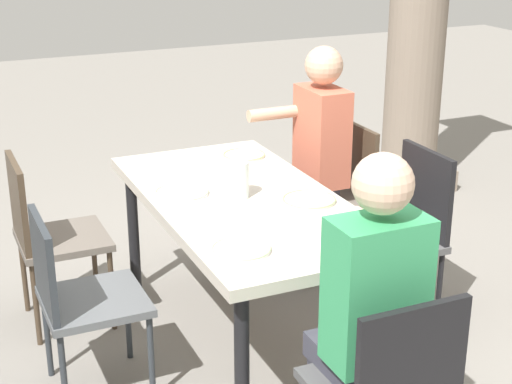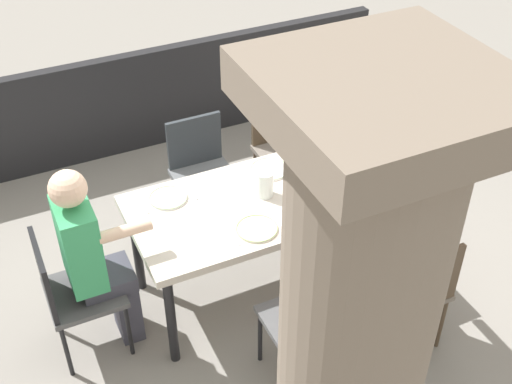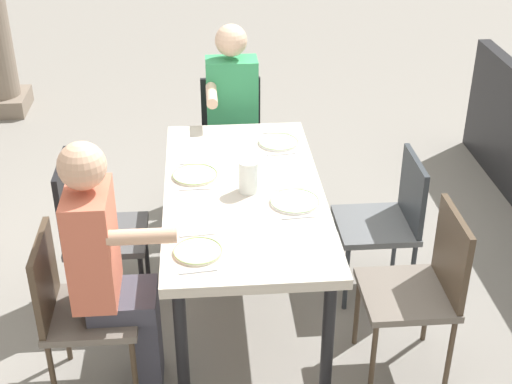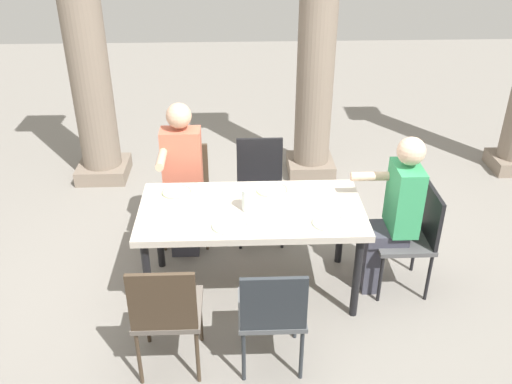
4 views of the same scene
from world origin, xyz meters
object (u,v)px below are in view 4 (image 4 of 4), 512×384
chair_west_south (166,310)px  plate_2 (272,190)px  dining_table (251,216)px  water_pitcher (249,201)px  plate_3 (329,223)px  chair_west_north (185,186)px  stone_column_near (87,58)px  chair_mid_south (272,310)px  plate_0 (177,192)px  diner_man_white (182,174)px  stone_column_centre (316,54)px  plate_1 (230,226)px  chair_head_east (413,233)px  diner_woman_green (394,211)px  chair_mid_north (260,183)px

chair_west_south → plate_2: (0.74, 1.10, 0.25)m
dining_table → water_pitcher: bearing=-125.6°
plate_2 → plate_3: (0.38, -0.50, 0.00)m
chair_west_north → plate_3: 1.59m
dining_table → stone_column_near: size_ratio=0.62×
chair_mid_south → plate_0: 1.32m
chair_west_north → chair_mid_south: size_ratio=1.02×
diner_man_white → stone_column_centre: bearing=46.6°
plate_1 → stone_column_centre: bearing=68.6°
chair_west_south → plate_3: size_ratio=3.77×
chair_west_south → stone_column_centre: (1.31, 2.90, 0.84)m
dining_table → water_pitcher: water_pitcher is taller
chair_head_east → plate_2: 1.16m
diner_woman_green → diner_man_white: (-1.67, 0.66, 0.01)m
stone_column_centre → plate_2: stone_column_centre is taller
chair_west_south → chair_head_east: bearing=24.6°
plate_1 → water_pitcher: bearing=57.4°
diner_man_white → stone_column_centre: stone_column_centre is taller
diner_woman_green → stone_column_near: bearing=142.7°
plate_3 → water_pitcher: water_pitcher is taller
diner_man_white → plate_2: diner_man_white is taller
plate_0 → plate_1: (0.42, -0.50, -0.00)m
diner_man_white → plate_0: size_ratio=5.88×
dining_table → chair_mid_south: bearing=-82.8°
chair_mid_south → plate_2: bearing=86.7°
plate_1 → chair_west_north: bearing=110.6°
chair_west_north → stone_column_centre: stone_column_centre is taller
stone_column_near → stone_column_centre: size_ratio=0.99×
chair_west_north → plate_3: bearing=-44.1°
chair_west_south → diner_woman_green: bearing=26.8°
plate_1 → dining_table: bearing=57.0°
chair_mid_south → diner_man_white: bearing=114.4°
chair_west_north → stone_column_near: bearing=130.2°
plate_0 → chair_head_east: bearing=-7.7°
chair_mid_south → diner_woman_green: 1.32m
dining_table → stone_column_centre: stone_column_centre is taller
chair_mid_south → plate_1: 0.71m
diner_man_white → plate_3: diner_man_white is taller
dining_table → plate_1: bearing=-123.0°
diner_man_white → plate_1: 1.01m
chair_mid_south → stone_column_centre: size_ratio=0.31×
chair_mid_north → diner_man_white: (-0.68, -0.18, 0.20)m
diner_woman_green → plate_1: diner_woman_green is taller
stone_column_centre → chair_mid_south: bearing=-102.3°
chair_mid_north → plate_2: chair_mid_north is taller
chair_head_east → plate_0: bearing=172.3°
diner_woman_green → stone_column_near: size_ratio=0.48×
chair_mid_south → dining_table: bearing=97.2°
diner_man_white → stone_column_near: size_ratio=0.49×
dining_table → water_pitcher: size_ratio=9.67×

